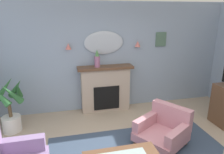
# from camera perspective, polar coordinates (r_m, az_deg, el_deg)

# --- Properties ---
(wall_back) EXTENTS (6.90, 0.10, 2.67)m
(wall_back) POSITION_cam_1_polar(r_m,az_deg,el_deg) (5.29, 0.02, 5.54)
(wall_back) COLOR #8C9EB2
(wall_back) RESTS_ON ground
(fireplace) EXTENTS (1.36, 0.36, 1.16)m
(fireplace) POSITION_cam_1_polar(r_m,az_deg,el_deg) (5.25, -1.80, -3.28)
(fireplace) COLOR tan
(fireplace) RESTS_ON ground
(mantel_vase_right) EXTENTS (0.13, 0.13, 0.42)m
(mantel_vase_right) POSITION_cam_1_polar(r_m,az_deg,el_deg) (4.97, -4.08, 4.85)
(mantel_vase_right) COLOR #9E6084
(mantel_vase_right) RESTS_ON fireplace
(wall_mirror) EXTENTS (0.96, 0.06, 0.56)m
(wall_mirror) POSITION_cam_1_polar(r_m,az_deg,el_deg) (5.11, -2.24, 9.35)
(wall_mirror) COLOR #B2BCC6
(wall_sconce_left) EXTENTS (0.14, 0.14, 0.14)m
(wall_sconce_left) POSITION_cam_1_polar(r_m,az_deg,el_deg) (4.97, -11.88, 8.21)
(wall_sconce_left) COLOR #D17066
(wall_sconce_right) EXTENTS (0.14, 0.14, 0.14)m
(wall_sconce_right) POSITION_cam_1_polar(r_m,az_deg,el_deg) (5.29, 7.04, 8.96)
(wall_sconce_right) COLOR #D17066
(framed_picture) EXTENTS (0.28, 0.03, 0.36)m
(framed_picture) POSITION_cam_1_polar(r_m,az_deg,el_deg) (5.60, 13.22, 10.01)
(framed_picture) COLOR #4C6B56
(armchair_beside_couch) EXTENTS (1.12, 1.11, 0.71)m
(armchair_beside_couch) POSITION_cam_1_polar(r_m,az_deg,el_deg) (4.17, 14.03, -13.54)
(armchair_beside_couch) COLOR #B77A84
(armchair_beside_couch) RESTS_ON ground
(potted_plant_corner_palm) EXTENTS (0.69, 0.72, 1.14)m
(potted_plant_corner_palm) POSITION_cam_1_polar(r_m,az_deg,el_deg) (4.80, -26.23, -7.00)
(potted_plant_corner_palm) COLOR silver
(potted_plant_corner_palm) RESTS_ON ground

